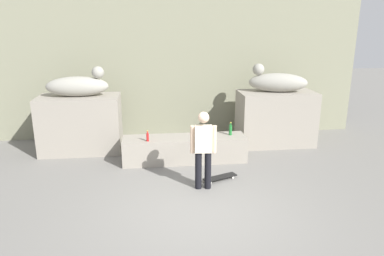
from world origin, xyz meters
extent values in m
plane|color=slate|center=(0.00, 0.00, 0.00)|extent=(40.00, 40.00, 0.00)
cube|color=gray|center=(0.00, 5.16, 2.65)|extent=(11.07, 0.60, 5.29)
cube|color=gray|center=(-2.70, 3.69, 0.76)|extent=(2.11, 1.10, 1.52)
cube|color=gray|center=(2.70, 3.69, 0.76)|extent=(2.11, 1.10, 1.52)
ellipsoid|color=#9D9A8E|center=(-2.70, 3.69, 1.78)|extent=(1.60, 0.56, 0.52)
sphere|color=#9D9A8E|center=(-2.15, 3.68, 2.14)|extent=(0.32, 0.32, 0.32)
ellipsoid|color=#9D9A8E|center=(2.70, 3.69, 1.78)|extent=(1.69, 0.92, 0.52)
sphere|color=#9D9A8E|center=(2.17, 3.81, 2.14)|extent=(0.32, 0.32, 0.32)
cube|color=gray|center=(0.00, 2.65, 0.31)|extent=(3.08, 0.76, 0.62)
cylinder|color=black|center=(0.14, 1.02, 0.41)|extent=(0.14, 0.14, 0.82)
cylinder|color=black|center=(0.33, 1.00, 0.41)|extent=(0.14, 0.14, 0.82)
cube|color=beige|center=(0.24, 1.01, 1.10)|extent=(0.37, 0.23, 0.56)
sphere|color=beige|center=(0.24, 1.01, 1.55)|extent=(0.23, 0.23, 0.23)
cylinder|color=beige|center=(0.01, 1.03, 1.09)|extent=(0.09, 0.09, 0.58)
cylinder|color=beige|center=(0.46, 0.99, 1.09)|extent=(0.09, 0.09, 0.58)
cube|color=black|center=(0.67, 1.38, 0.07)|extent=(0.82, 0.49, 0.02)
cylinder|color=white|center=(0.92, 1.56, 0.03)|extent=(0.06, 0.05, 0.06)
cylinder|color=white|center=(0.98, 1.43, 0.03)|extent=(0.06, 0.05, 0.06)
cylinder|color=white|center=(0.37, 1.33, 0.03)|extent=(0.06, 0.05, 0.06)
cylinder|color=white|center=(0.42, 1.20, 0.03)|extent=(0.06, 0.05, 0.06)
cylinder|color=red|center=(-0.92, 2.44, 0.72)|extent=(0.06, 0.06, 0.20)
cylinder|color=red|center=(-0.92, 2.44, 0.85)|extent=(0.03, 0.03, 0.06)
cylinder|color=yellow|center=(-0.92, 2.44, 0.89)|extent=(0.03, 0.03, 0.01)
cylinder|color=#1E722D|center=(1.18, 2.71, 0.75)|extent=(0.08, 0.08, 0.26)
cylinder|color=#1E722D|center=(1.18, 2.71, 0.91)|extent=(0.03, 0.03, 0.06)
cylinder|color=yellow|center=(1.18, 2.71, 0.95)|extent=(0.04, 0.04, 0.01)
camera|label=1|loc=(-0.81, -6.02, 3.42)|focal=34.18mm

